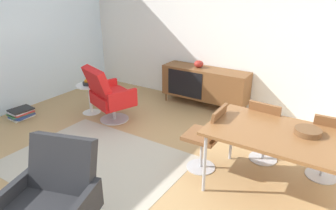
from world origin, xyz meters
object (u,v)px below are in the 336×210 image
Objects in this scene: armchair_black_shell at (55,197)px; side_table_round at (90,95)px; wooden_bowl_on_table at (308,132)px; magazine_stack at (21,113)px; dining_chair_back_left at (265,129)px; vase_cobalt at (199,64)px; dining_chair_near_window at (207,136)px; fruit_bowl at (89,82)px; lounge_chair_red at (109,94)px; dining_table at (287,138)px; dining_chair_back_right at (328,144)px; sideboard at (205,83)px.

armchair_black_shell is 1.82× the size of side_table_round.
wooden_bowl_on_table is 4.46m from magazine_stack.
vase_cobalt is at bearing 141.36° from dining_chair_back_left.
dining_chair_near_window is (-1.05, -0.11, -0.30)m from wooden_bowl_on_table.
lounge_chair_red is at bearing -7.51° from fruit_bowl.
dining_table is at bearing -57.64° from dining_chair_back_left.
dining_chair_back_left is 3.03m from fruit_bowl.
armchair_black_shell is at bearing -109.87° from dining_chair_near_window.
dining_chair_back_right is (0.19, 0.45, -0.30)m from wooden_bowl_on_table.
dining_table is at bearing -8.05° from side_table_round.
magazine_stack is at bearing -166.99° from dining_chair_back_left.
vase_cobalt is 2.75m from wooden_bowl_on_table.
lounge_chair_red is 2.50m from armchair_black_shell.
fruit_bowl is (-0.53, 0.07, 0.10)m from lounge_chair_red.
wooden_bowl_on_table is 0.57m from dining_chair_back_right.
dining_chair_back_right is 3.74m from side_table_round.
wooden_bowl_on_table is 0.75m from dining_chair_back_left.
side_table_round is at bearing 43.99° from magazine_stack.
dining_chair_near_window is at bearing -133.82° from dining_chair_back_left.
lounge_chair_red is at bearing -125.42° from sideboard.
vase_cobalt is 0.18× the size of armchair_black_shell.
dining_chair_near_window is (-0.89, 0.00, -0.23)m from dining_table.
fruit_bowl is (-2.49, 0.48, 0.09)m from dining_chair_near_window.
dining_table is 2.28m from armchair_black_shell.
dining_chair_back_right reaches higher than sideboard.
lounge_chair_red reaches higher than dining_chair_back_right.
sideboard is 8.00× the size of fruit_bowl.
dining_chair_back_left is at bearing 139.21° from wooden_bowl_on_table.
magazine_stack is (-2.25, -2.18, -0.71)m from vase_cobalt.
vase_cobalt is 2.16m from dining_chair_near_window.
dining_chair_near_window is at bearing 5.76° from magazine_stack.
vase_cobalt is 2.68m from dining_chair_back_right.
lounge_chair_red is at bearing 171.82° from dining_table.
fruit_bowl is (-1.88, 2.18, 0.10)m from armchair_black_shell.
dining_chair_back_right is at bearing 1.24° from side_table_round.
dining_chair_back_left is at bearing 180.00° from dining_chair_back_right.
sideboard is at bearing -0.77° from vase_cobalt.
dining_chair_near_window is (-0.53, -0.56, 0.00)m from dining_chair_back_left.
lounge_chair_red is at bearing -121.52° from vase_cobalt.
dining_chair_back_right is 2.09× the size of magazine_stack.
side_table_round is (-1.55, -1.37, -0.12)m from sideboard.
magazine_stack is (-4.57, -0.89, -0.39)m from dining_chair_back_right.
dining_chair_back_right is at bearing -29.06° from vase_cobalt.
armchair_black_shell reaches higher than sideboard.
armchair_black_shell is 2.88m from side_table_round.
side_table_round is at bearing 130.80° from armchair_black_shell.
dining_table is at bearing 48.47° from armchair_black_shell.
dining_table is at bearing -8.18° from lounge_chair_red.
dining_chair_back_right is at bearing 50.55° from armchair_black_shell.
fruit_bowl is 1.27m from magazine_stack.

